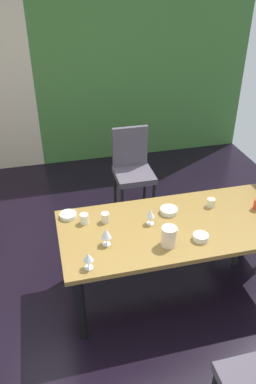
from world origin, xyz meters
TOP-DOWN VIEW (x-y plane):
  - ground_plane at (0.00, 0.00)m, footprint 5.23×5.44m
  - garden_window_panel at (1.07, 2.67)m, footprint 3.09×0.10m
  - dining_table at (0.58, -0.18)m, footprint 2.02×0.89m
  - chair_head_far at (0.53, 1.23)m, footprint 0.44×0.45m
  - wine_glass_west at (-0.24, -0.51)m, footprint 0.07×0.07m
  - wine_glass_rear at (-0.07, -0.29)m, footprint 0.08×0.08m
  - wine_glass_front at (0.34, -0.11)m, footprint 0.07×0.07m
  - serving_bowl_south at (-0.32, 0.15)m, footprint 0.15×0.15m
  - serving_bowl_near_window at (0.55, 0.00)m, footprint 0.15×0.15m
  - serving_bowl_corner at (0.67, -0.41)m, footprint 0.12×0.12m
  - cup_north at (-0.02, 0.01)m, footprint 0.07×0.07m
  - cup_left at (-0.19, 0.03)m, footprint 0.07×0.07m
  - cup_center at (0.94, 0.01)m, footprint 0.07×0.07m
  - pitcher_right at (0.40, -0.41)m, footprint 0.14×0.12m

SIDE VIEW (x-z plane):
  - ground_plane at x=0.00m, z-range -0.02..0.00m
  - chair_head_far at x=0.53m, z-range 0.06..1.06m
  - dining_table at x=0.58m, z-range 0.29..1.01m
  - serving_bowl_south at x=-0.32m, z-range 0.73..0.76m
  - serving_bowl_near_window at x=0.55m, z-range 0.73..0.77m
  - serving_bowl_corner at x=0.67m, z-range 0.73..0.78m
  - cup_center at x=0.94m, z-range 0.73..0.80m
  - cup_north at x=-0.02m, z-range 0.73..0.81m
  - cup_left at x=-0.19m, z-range 0.73..0.81m
  - pitcher_right at x=0.40m, z-range 0.73..0.89m
  - wine_glass_west at x=-0.24m, z-range 0.76..0.89m
  - wine_glass_front at x=0.34m, z-range 0.76..0.90m
  - wine_glass_rear at x=-0.07m, z-range 0.76..0.91m
  - garden_window_panel at x=1.07m, z-range 0.00..2.83m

